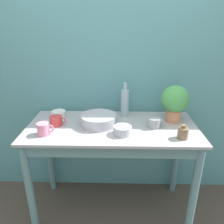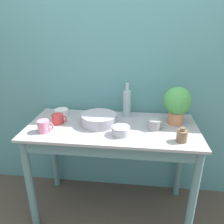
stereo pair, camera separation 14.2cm
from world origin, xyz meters
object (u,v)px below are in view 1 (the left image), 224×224
mug_red (56,121)px  bowl_small_enamel_white (59,114)px  mug_grey (154,123)px  bowl_small_steel (123,130)px  bottle_tall (125,102)px  bowl_wash_large (99,120)px  mug_pink (44,129)px  potted_plant (175,101)px  bottle_short (183,133)px

mug_red → bowl_small_enamel_white: bearing=98.6°
mug_grey → bowl_small_steel: size_ratio=0.98×
bowl_small_steel → mug_red: bearing=164.8°
bottle_tall → bowl_small_enamel_white: (-0.58, -0.04, -0.10)m
bowl_wash_large → bottle_tall: bottle_tall is taller
bowl_wash_large → mug_pink: bearing=-155.1°
mug_red → mug_pink: bearing=-107.1°
potted_plant → bowl_small_steel: 0.52m
bottle_short → bowl_small_steel: 0.43m
mug_pink → mug_red: bearing=72.9°
mug_red → mug_grey: bearing=-1.4°
bowl_small_steel → bowl_small_enamel_white: bearing=150.8°
bowl_wash_large → mug_red: 0.34m
bowl_small_enamel_white → bottle_tall: bearing=4.2°
bowl_wash_large → bowl_small_steel: bearing=-40.3°
bottle_short → mug_grey: bottle_short is taller
bottle_short → bowl_small_enamel_white: (-0.98, 0.36, -0.02)m
bottle_tall → mug_grey: bottle_tall is taller
bottle_tall → bowl_small_enamel_white: bottle_tall is taller
bowl_wash_large → bottle_tall: (0.21, 0.19, 0.08)m
mug_grey → mug_pink: mug_pink is taller
bottle_short → bowl_small_enamel_white: size_ratio=0.86×
bottle_short → mug_pink: size_ratio=0.84×
bowl_wash_large → bowl_small_enamel_white: bowl_wash_large is taller
mug_grey → bowl_small_steel: bearing=-153.6°
mug_red → mug_pink: mug_pink is taller
bottle_tall → mug_grey: 0.33m
bowl_wash_large → mug_grey: (0.44, -0.04, -0.00)m
bottle_short → mug_grey: (-0.18, 0.18, -0.00)m
potted_plant → bottle_short: potted_plant is taller
bottle_tall → bowl_small_steel: (-0.02, -0.35, -0.09)m
bowl_small_steel → mug_grey: bearing=26.4°
mug_pink → bowl_small_enamel_white: bearing=85.5°
bottle_short → potted_plant: bearing=89.7°
bowl_small_steel → bowl_small_enamel_white: bowl_small_steel is taller
mug_red → bowl_small_steel: size_ratio=0.94×
bottle_short → bowl_small_enamel_white: 1.04m
mug_pink → bowl_small_enamel_white: (0.03, 0.33, -0.02)m
potted_plant → bowl_wash_large: size_ratio=1.06×
bottle_short → mug_grey: 0.25m
potted_plant → bowl_wash_large: bearing=-171.7°
bowl_wash_large → bottle_short: bottle_short is taller
bowl_wash_large → bottle_short: size_ratio=2.75×
bottle_short → mug_red: size_ratio=0.82×
mug_grey → mug_red: size_ratio=1.04×
potted_plant → mug_grey: (-0.18, -0.13, -0.14)m
mug_pink → mug_grey: bearing=9.9°
bottle_short → bowl_small_steel: (-0.43, 0.05, -0.01)m
bottle_short → mug_pink: bottle_short is taller
mug_red → bowl_small_steel: 0.55m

